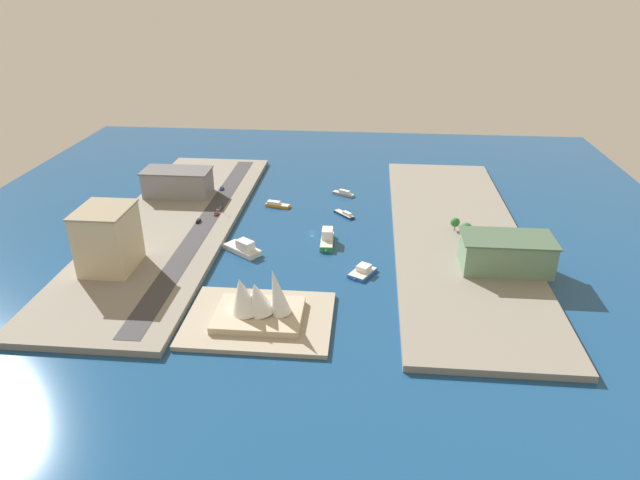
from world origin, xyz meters
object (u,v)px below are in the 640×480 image
yacht_sleek_gray (343,193)px  opera_landmark (257,302)px  van_white (219,208)px  traffic_light_waterfront (223,206)px  warehouse_low_gray (178,182)px  ferry_green_doubledeck (327,239)px  terminal_long_green (506,253)px  catamaran_blue (363,271)px  office_block_beige (108,239)px  patrol_launch_navy (345,214)px  hatchback_blue (222,188)px  pickup_red (216,214)px  suv_black (198,221)px  water_taxi_orange (277,205)px  ferry_white_commuter (243,248)px

yacht_sleek_gray → opera_landmark: bearing=79.3°
van_white → traffic_light_waterfront: 6.55m
warehouse_low_gray → ferry_green_doubledeck: bearing=150.3°
terminal_long_green → van_white: size_ratio=9.74×
yacht_sleek_gray → catamaran_blue: bearing=98.0°
catamaran_blue → opera_landmark: 63.46m
ferry_green_doubledeck → office_block_beige: office_block_beige is taller
patrol_launch_navy → terminal_long_green: terminal_long_green is taller
catamaran_blue → terminal_long_green: bearing=-174.5°
office_block_beige → hatchback_blue: 114.47m
office_block_beige → traffic_light_waterfront: office_block_beige is taller
hatchback_blue → opera_landmark: (-52.09, 146.38, 5.81)m
catamaran_blue → traffic_light_waterfront: bearing=-36.3°
opera_landmark → pickup_red: bearing=-66.7°
pickup_red → terminal_long_green: bearing=161.6°
suv_black → pickup_red: (-7.62, -11.37, -0.02)m
ferry_green_doubledeck → traffic_light_waterfront: (65.17, -30.13, 4.59)m
van_white → opera_landmark: size_ratio=0.12×
office_block_beige → van_white: 84.32m
van_white → warehouse_low_gray: bearing=-36.0°
office_block_beige → suv_black: size_ratio=6.32×
traffic_light_waterfront → hatchback_blue: bearing=-74.8°
hatchback_blue → opera_landmark: size_ratio=0.12×
office_block_beige → pickup_red: bearing=-116.7°
yacht_sleek_gray → suv_black: suv_black is taller
patrol_launch_navy → van_white: 76.78m
water_taxi_orange → office_block_beige: bearing=53.9°
ferry_white_commuter → warehouse_low_gray: (57.61, -72.02, 8.94)m
yacht_sleek_gray → pickup_red: bearing=32.8°
pickup_red → van_white: size_ratio=1.00×
ferry_white_commuter → suv_black: (32.45, -29.35, 1.50)m
patrol_launch_navy → office_block_beige: 137.82m
terminal_long_green → warehouse_low_gray: bearing=-23.7°
water_taxi_orange → patrol_launch_navy: water_taxi_orange is taller
catamaran_blue → ferry_white_commuter: ferry_white_commuter is taller
yacht_sleek_gray → terminal_long_green: (-83.65, 99.44, 10.18)m
office_block_beige → ferry_green_doubledeck: bearing=-157.8°
office_block_beige → suv_black: office_block_beige is taller
warehouse_low_gray → terminal_long_green: (-189.85, 83.40, -0.01)m
van_white → hatchback_blue: bearing=-78.9°
catamaran_blue → pickup_red: size_ratio=3.79×
terminal_long_green → opera_landmark: (112.36, 51.94, -1.63)m
patrol_launch_navy → terminal_long_green: bearing=141.2°
yacht_sleek_gray → traffic_light_waterfront: traffic_light_waterfront is taller
office_block_beige → yacht_sleek_gray: bearing=-133.0°
water_taxi_orange → yacht_sleek_gray: yacht_sleek_gray is taller
office_block_beige → pickup_red: office_block_beige is taller
terminal_long_green → ferry_green_doubledeck: bearing=-16.2°
water_taxi_orange → terminal_long_green: (-124.43, 75.83, 10.16)m
ferry_white_commuter → suv_black: size_ratio=4.54×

